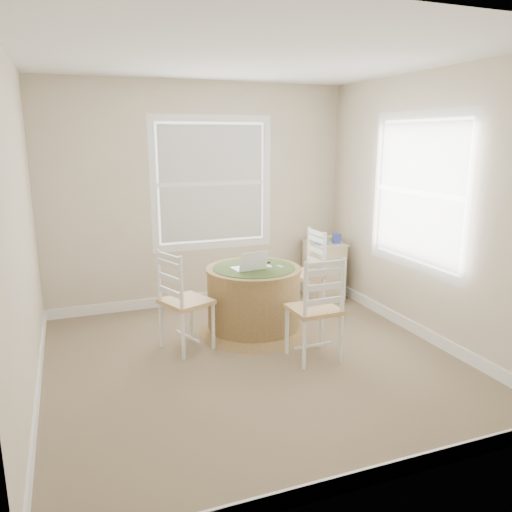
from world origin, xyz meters
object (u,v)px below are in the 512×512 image
chair_left (186,301)px  corner_chest (324,269)px  laptop (249,267)px  round_table (254,297)px  chair_right (302,274)px  chair_near (314,309)px

chair_left → corner_chest: (1.99, 0.97, -0.12)m
laptop → corner_chest: (1.31, 0.86, -0.37)m
corner_chest → round_table: bearing=-146.3°
chair_right → round_table: bearing=-66.3°
chair_left → chair_near: same height
round_table → chair_near: (0.28, -0.79, 0.10)m
chair_right → laptop: size_ratio=2.88×
round_table → corner_chest: corner_chest is taller
chair_left → round_table: bearing=-99.3°
chair_near → chair_right: bearing=-112.4°
chair_right → chair_near: bearing=-21.5°
round_table → corner_chest: bearing=17.5°
round_table → chair_left: size_ratio=1.21×
chair_left → chair_right: size_ratio=1.00×
chair_right → laptop: (-0.77, -0.37, 0.24)m
chair_left → chair_near: 1.20m
chair_left → chair_right: 1.53m
chair_left → corner_chest: 2.21m
round_table → chair_near: 0.85m
laptop → chair_left: bearing=2.9°
corner_chest → chair_near: bearing=-120.2°
chair_left → corner_chest: chair_left is taller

